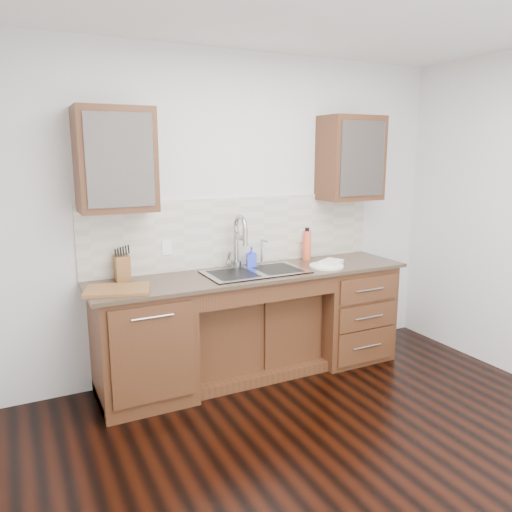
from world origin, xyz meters
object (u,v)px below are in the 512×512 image
knife_block (122,267)px  cutting_board (117,290)px  water_bottle (307,245)px  soap_bottle (251,257)px  plate (326,266)px

knife_block → cutting_board: bearing=-106.2°
water_bottle → knife_block: 1.67m
soap_bottle → water_bottle: (0.59, 0.06, 0.04)m
knife_block → water_bottle: bearing=1.2°
soap_bottle → cutting_board: (-1.18, -0.24, -0.08)m
soap_bottle → knife_block: knife_block is taller
plate → knife_block: size_ratio=1.52×
water_bottle → plate: (-0.01, -0.33, -0.13)m
soap_bottle → knife_block: bearing=-166.0°
knife_block → cutting_board: knife_block is taller
plate → cutting_board: cutting_board is taller
water_bottle → cutting_board: (-1.78, -0.29, -0.12)m
knife_block → cutting_board: size_ratio=0.43×
knife_block → cutting_board: 0.34m
water_bottle → knife_block: bearing=179.3°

